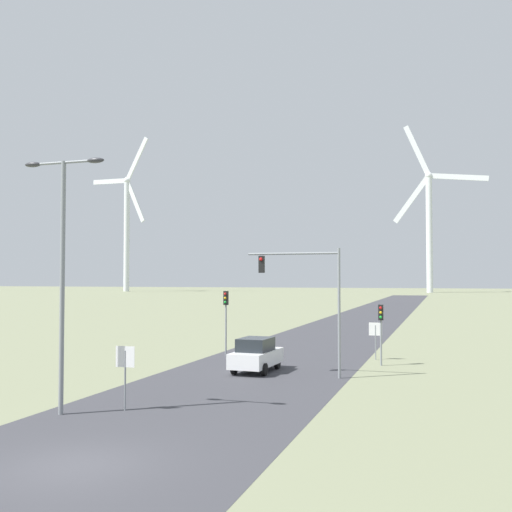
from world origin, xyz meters
TOP-DOWN VIEW (x-y plane):
  - ground_plane at (0.00, 0.00)m, footprint 600.00×600.00m
  - road_surface at (0.00, 48.00)m, footprint 10.00×240.00m
  - streetlamp at (-4.07, 5.04)m, footprint 3.45×0.32m
  - stop_sign_near at (-2.14, 6.34)m, footprint 0.81×0.07m
  - stop_sign_far at (5.45, 23.67)m, footprint 0.81×0.07m
  - traffic_light_post_near_left at (-3.98, 22.36)m, footprint 0.28×0.34m
  - traffic_light_post_near_right at (6.04, 21.17)m, footprint 0.28×0.34m
  - traffic_light_mast_overhead at (2.83, 16.11)m, footprint 4.90×0.35m
  - car_approaching at (-0.21, 16.93)m, footprint 2.00×4.18m
  - wind_turbine_far_left at (-107.16, 190.37)m, footprint 28.16×7.76m
  - wind_turbine_left at (4.73, 204.73)m, footprint 32.45×4.75m

SIDE VIEW (x-z plane):
  - ground_plane at x=0.00m, z-range 0.00..0.00m
  - road_surface at x=0.00m, z-range 0.00..0.01m
  - car_approaching at x=-0.21m, z-range 0.00..1.83m
  - stop_sign_far at x=5.45m, z-range 0.45..2.75m
  - stop_sign_near at x=-2.14m, z-range 0.49..2.94m
  - traffic_light_post_near_right at x=6.04m, z-range 0.83..4.35m
  - traffic_light_post_near_left at x=-3.98m, z-range 0.98..5.20m
  - traffic_light_mast_overhead at x=2.83m, z-range 1.40..7.99m
  - streetlamp at x=-4.07m, z-range 1.27..10.78m
  - wind_turbine_left at x=4.73m, z-range -4.02..56.03m
  - wind_turbine_far_left at x=-107.16m, z-range -2.83..55.96m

